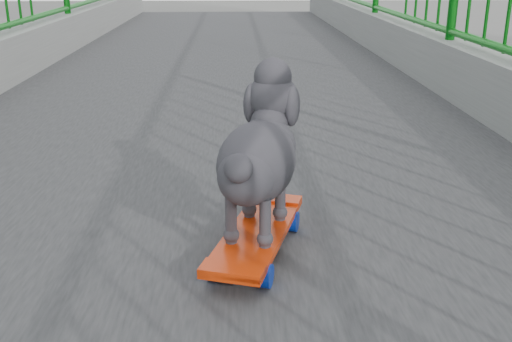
{
  "coord_description": "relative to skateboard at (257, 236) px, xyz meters",
  "views": [
    {
      "loc": [
        0.08,
        2.37,
        7.75
      ],
      "look_at": [
        0.14,
        3.88,
        7.22
      ],
      "focal_mm": 42.0,
      "sensor_mm": 36.0,
      "label": 1
    }
  ],
  "objects": [
    {
      "name": "skateboard",
      "position": [
        0.0,
        0.0,
        0.0
      ],
      "size": [
        0.3,
        0.54,
        0.07
      ],
      "rotation": [
        0.0,
        0.0,
        -0.3
      ],
      "color": "red",
      "rests_on": "footbridge"
    },
    {
      "name": "poodle",
      "position": [
        0.01,
        0.02,
        0.23
      ],
      "size": [
        0.28,
        0.46,
        0.39
      ],
      "rotation": [
        0.0,
        0.0,
        -0.3
      ],
      "color": "#2D2A2F",
      "rests_on": "skateboard"
    }
  ]
}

